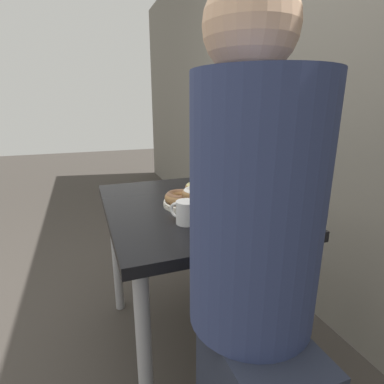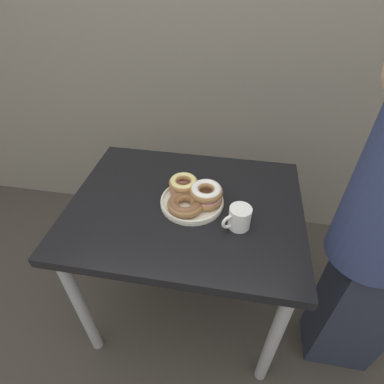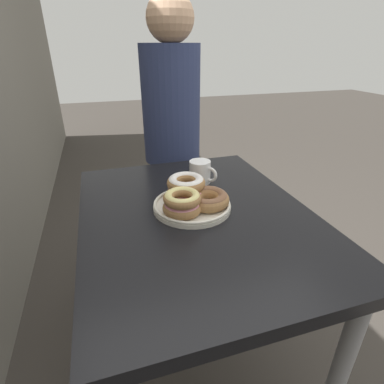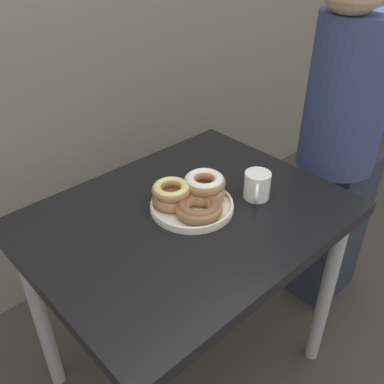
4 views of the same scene
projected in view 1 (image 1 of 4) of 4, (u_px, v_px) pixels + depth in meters
The scene contains 6 objects.
ground_plane at pixel (125, 360), 1.45m from camera, with size 14.00×14.00×0.00m, color #38332D.
wall_back at pixel (342, 80), 1.45m from camera, with size 8.00×0.05×2.60m.
dining_table at pixel (189, 224), 1.37m from camera, with size 0.93×0.72×0.76m.
donut_plate at pixel (193, 197), 1.31m from camera, with size 0.26×0.27×0.09m.
coffee_mug at pixel (186, 212), 1.11m from camera, with size 0.11×0.09×0.09m.
person_figure at pixel (254, 307), 0.68m from camera, with size 0.40×0.28×1.44m.
Camera 1 is at (1.20, -0.10, 1.19)m, focal length 28.00 mm.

